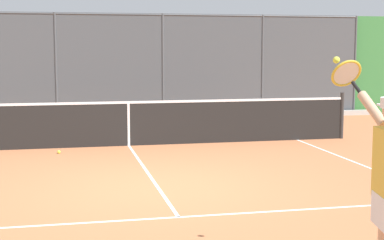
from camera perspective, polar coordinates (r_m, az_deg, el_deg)
name	(u,v)px	position (r m, az deg, el deg)	size (l,w,h in m)	color
ground_plane	(158,188)	(9.05, -3.26, -6.47)	(60.00, 60.00, 0.00)	#B76B42
court_line_markings	(182,222)	(7.30, -0.94, -9.74)	(7.76, 10.20, 0.01)	white
fence_backdrop	(109,67)	(17.99, -7.94, 5.05)	(18.27, 1.37, 3.08)	#474C51
tennis_net	(129,123)	(12.86, -6.07, -0.28)	(9.98, 0.09, 1.07)	#2D2D2D
tennis_ball_by_sideline	(59,152)	(12.19, -12.57, -2.99)	(0.07, 0.07, 0.07)	#D6E042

